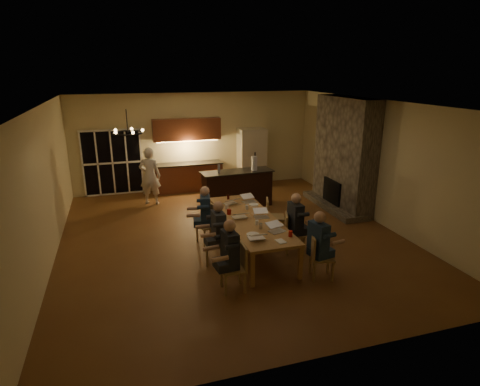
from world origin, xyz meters
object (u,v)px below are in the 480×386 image
Objects in this scene: bar_bottle at (219,169)px; laptop_b at (277,226)px; person_left_near at (230,255)px; redcup_near at (291,234)px; chandelier at (128,133)px; laptop_d at (261,213)px; refrigerator at (252,157)px; chair_left_near at (233,268)px; laptop_f at (249,198)px; mug_back at (227,207)px; person_right_mid at (295,223)px; can_cola at (228,197)px; laptop_a at (256,233)px; laptop_e at (230,199)px; chair_right_mid at (295,233)px; mug_mid at (247,207)px; standing_person at (150,176)px; laptop_c at (239,213)px; bar_blender at (254,163)px; plate_left at (253,235)px; can_silver at (261,226)px; chair_left_mid at (215,243)px; redcup_mid at (229,212)px; person_right_near at (318,245)px; plate_near at (277,225)px; chair_right_near at (322,257)px; dining_table at (250,233)px; chair_right_far at (275,217)px; person_left_far at (205,215)px; chair_left_far at (207,225)px; plate_far at (254,205)px.

laptop_b is at bearing -86.06° from bar_bottle.
redcup_near is at bearing 97.92° from person_left_near.
chandelier reaches higher than laptop_d.
refrigerator is 2.25× the size of chair_left_near.
laptop_f is 0.75m from mug_back.
person_left_near is 2.10m from person_right_mid.
can_cola is at bearing 111.12° from laptop_d.
laptop_a is 2.20m from laptop_e.
mug_mid is at bearing 58.53° from chair_right_mid.
person_right_mid is at bearing 140.55° from standing_person.
chandelier is 3.34m from can_cola.
laptop_c reaches higher than can_cola.
laptop_a is 0.77× the size of bar_blender.
can_silver is at bearing 45.20° from plate_left.
chair_left_mid is 7.42× the size of redcup_mid.
standing_person is 3.59m from laptop_f.
bar_bottle is at bearing 87.82° from laptop_f.
can_cola is (0.11, 1.33, -0.05)m from laptop_c.
laptop_b is (0.52, 0.20, 0.00)m from laptop_a.
standing_person is (-2.69, 5.55, 0.18)m from person_right_near.
bar_blender reaches higher than chair_left_near.
laptop_a is 0.84m from plate_near.
standing_person is 5.43× the size of laptop_a.
chair_right_near is 1.41m from plate_left.
chair_left_near is 4.95m from bar_blender.
chair_right_mid is 1.33m from mug_mid.
refrigerator is 5.22m from dining_table.
dining_table is at bearing 143.78° from person_left_near.
chair_right_far reaches higher than mug_back.
chair_right_mid is 0.64× the size of person_left_far.
chandelier is 3.15m from laptop_e.
chair_right_near is 1.79m from laptop_d.
can_cola is 1.92m from bar_blender.
laptop_f reaches higher than chair_left_near.
person_right_near reaches higher than redcup_mid.
chair_right_mid reaches higher than redcup_mid.
laptop_a is (0.66, 0.44, 0.17)m from person_left_near.
dining_table is at bearing 36.53° from chair_left_far.
plate_left is (2.23, -1.04, -1.99)m from chandelier.
chair_right_far is 0.62m from plate_far.
can_cola is at bearing 86.65° from plate_left.
redcup_mid is (0.46, -0.27, 0.37)m from chair_left_far.
laptop_e is 1.76m from can_silver.
chair_right_near reaches higher than dining_table.
chair_left_mid is 3.34× the size of plate_left.
laptop_c is 2.82m from bar_bottle.
laptop_c is 1.00× the size of laptop_f.
redcup_near is (-1.25, -6.13, -0.19)m from refrigerator.
can_silver is (0.93, -0.23, 0.37)m from chair_left_mid.
person_right_near is at bearing 19.15° from chair_left_far.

